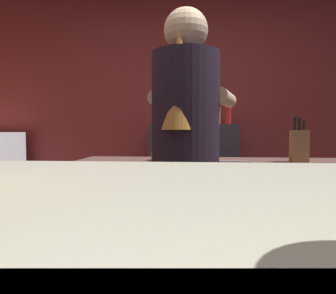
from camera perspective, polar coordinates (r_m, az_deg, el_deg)
wall_back at (r=3.43m, az=3.50°, el=7.51°), size 5.20×0.10×2.70m
prep_counter at (r=2.12m, az=12.46°, el=-14.60°), size 2.10×0.60×0.89m
back_shelf at (r=3.18m, az=4.72°, el=-6.20°), size 0.88×0.36×1.14m
bartender at (r=1.55m, az=3.20°, el=-0.86°), size 0.49×0.55×1.69m
knife_block at (r=2.09m, az=23.19°, el=0.32°), size 0.10×0.08×0.28m
mixing_bowl at (r=2.02m, az=-0.20°, el=-1.73°), size 0.21×0.21×0.06m
chefs_knife at (r=1.97m, az=11.70°, el=-2.61°), size 0.24×0.07×0.01m
bottle_soy at (r=3.24m, az=5.82°, el=5.36°), size 0.06×0.06×0.18m
bottle_olive_oil at (r=3.12m, az=9.03°, el=5.98°), size 0.07×0.07×0.26m
bottle_hot_sauce at (r=3.23m, az=11.08°, el=5.89°), size 0.06×0.06×0.26m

